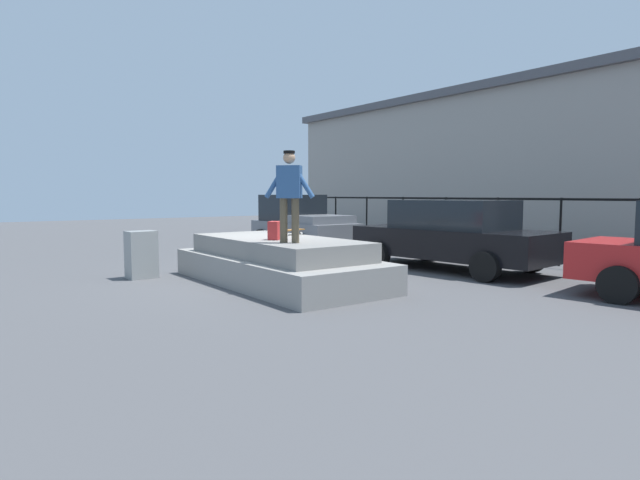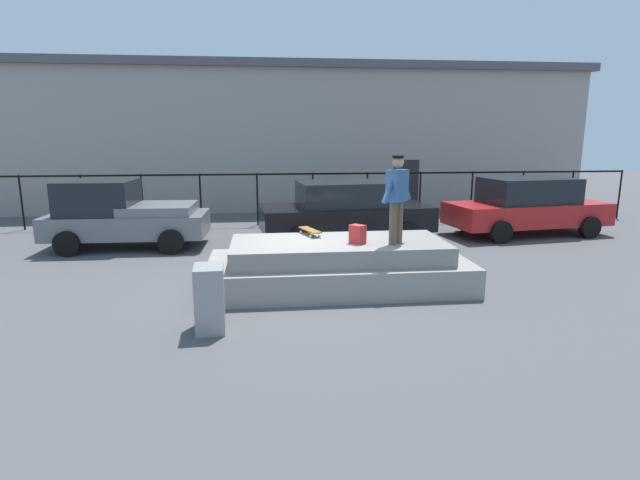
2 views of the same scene
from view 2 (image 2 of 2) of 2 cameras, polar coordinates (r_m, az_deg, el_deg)
The scene contains 11 objects.
ground_plane at distance 10.10m, azimuth -2.17°, elevation -5.26°, with size 60.00×60.00×0.00m, color #4C4C4F.
concrete_ledge at distance 9.96m, azimuth 2.08°, elevation -2.96°, with size 5.10×2.29×0.93m.
skateboarder at distance 9.53m, azimuth 8.75°, elevation 5.26°, with size 0.75×0.71×1.67m.
skateboard at distance 10.39m, azimuth -1.15°, elevation 1.12°, with size 0.44×0.81×0.12m.
backpack at distance 9.60m, azimuth 4.30°, elevation 0.66°, with size 0.28×0.20×0.36m, color red.
car_grey_pickup_near at distance 14.30m, azimuth -21.64°, elevation 2.68°, with size 4.12×2.06×1.81m.
car_black_sedan_mid at distance 14.25m, azimuth 2.95°, elevation 3.37°, with size 4.96×2.55×1.68m.
car_red_sedan_far at distance 16.31m, azimuth 22.50°, elevation 3.60°, with size 4.97×2.56×1.71m.
utility_box at distance 7.92m, azimuth -12.44°, elevation -6.53°, with size 0.44×0.60×1.03m, color gray.
fence_row at distance 16.74m, azimuth -3.99°, elevation 5.79°, with size 24.06×0.06×1.73m.
warehouse_building at distance 23.35m, azimuth -4.77°, elevation 11.62°, with size 24.89×8.44×5.70m.
Camera 2 is at (-0.69, -9.62, 2.99)m, focal length 28.12 mm.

